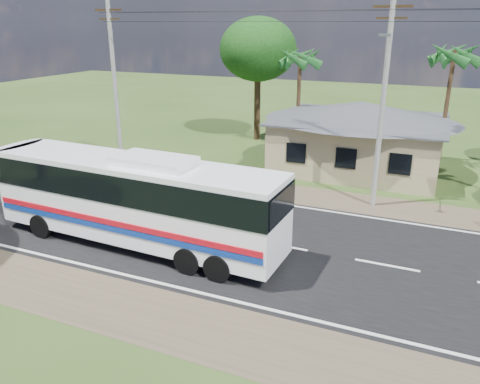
# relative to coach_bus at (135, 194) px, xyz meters

# --- Properties ---
(ground) EXTENTS (120.00, 120.00, 0.00)m
(ground) POSITION_rel_coach_bus_xyz_m (5.69, 2.23, -2.33)
(ground) COLOR #2A4016
(ground) RESTS_ON ground
(road) EXTENTS (120.00, 16.00, 0.03)m
(road) POSITION_rel_coach_bus_xyz_m (5.69, 2.23, -2.32)
(road) COLOR black
(road) RESTS_ON ground
(house) EXTENTS (12.40, 10.00, 5.00)m
(house) POSITION_rel_coach_bus_xyz_m (6.69, 15.23, 0.31)
(house) COLOR tan
(house) RESTS_ON ground
(utility_poles) EXTENTS (32.80, 2.22, 11.00)m
(utility_poles) POSITION_rel_coach_bus_xyz_m (8.36, 8.72, 3.44)
(utility_poles) COLOR #9E9E99
(utility_poles) RESTS_ON ground
(palm_mid) EXTENTS (2.80, 2.80, 8.20)m
(palm_mid) POSITION_rel_coach_bus_xyz_m (11.69, 17.73, 4.83)
(palm_mid) COLOR #47301E
(palm_mid) RESTS_ON ground
(palm_far) EXTENTS (2.80, 2.80, 7.70)m
(palm_far) POSITION_rel_coach_bus_xyz_m (1.69, 18.23, 4.34)
(palm_far) COLOR #47301E
(palm_far) RESTS_ON ground
(tree_behind_house) EXTENTS (6.00, 6.00, 9.61)m
(tree_behind_house) POSITION_rel_coach_bus_xyz_m (-2.31, 20.23, 4.78)
(tree_behind_house) COLOR #47301E
(tree_behind_house) RESTS_ON ground
(coach_bus) EXTENTS (13.24, 3.30, 4.08)m
(coach_bus) POSITION_rel_coach_bus_xyz_m (0.00, 0.00, 0.00)
(coach_bus) COLOR white
(coach_bus) RESTS_ON ground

